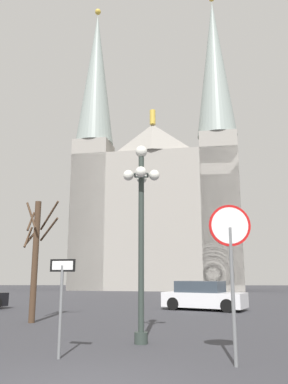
{
  "coord_description": "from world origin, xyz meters",
  "views": [
    {
      "loc": [
        1.19,
        -6.38,
        1.81
      ],
      "look_at": [
        0.54,
        20.74,
        7.6
      ],
      "focal_mm": 36.11,
      "sensor_mm": 36.0,
      "label": 1
    }
  ],
  "objects_px": {
    "cathedral": "(157,194)",
    "street_lamp": "(141,217)",
    "one_way_arrow_sign": "(61,293)",
    "stop_sign": "(231,248)",
    "parked_car_near_white": "(203,296)",
    "bare_tree": "(36,255)"
  },
  "relations": [
    {
      "from": "one_way_arrow_sign",
      "to": "stop_sign",
      "type": "bearing_deg",
      "value": -9.9
    },
    {
      "from": "stop_sign",
      "to": "parked_car_near_white",
      "type": "distance_m",
      "value": 12.66
    },
    {
      "from": "stop_sign",
      "to": "street_lamp",
      "type": "xyz_separation_m",
      "value": [
        -1.98,
        2.55,
        1.04
      ]
    },
    {
      "from": "street_lamp",
      "to": "parked_car_near_white",
      "type": "xyz_separation_m",
      "value": [
        2.92,
        9.96,
        -2.7
      ]
    },
    {
      "from": "cathedral",
      "to": "street_lamp",
      "type": "height_order",
      "value": "cathedral"
    },
    {
      "from": "parked_car_near_white",
      "to": "street_lamp",
      "type": "bearing_deg",
      "value": -106.35
    },
    {
      "from": "cathedral",
      "to": "street_lamp",
      "type": "bearing_deg",
      "value": -91.28
    },
    {
      "from": "one_way_arrow_sign",
      "to": "bare_tree",
      "type": "height_order",
      "value": "bare_tree"
    },
    {
      "from": "cathedral",
      "to": "one_way_arrow_sign",
      "type": "distance_m",
      "value": 39.38
    },
    {
      "from": "cathedral",
      "to": "street_lamp",
      "type": "xyz_separation_m",
      "value": [
        -0.81,
        -36.06,
        -8.16
      ]
    },
    {
      "from": "cathedral",
      "to": "one_way_arrow_sign",
      "type": "bearing_deg",
      "value": -93.84
    },
    {
      "from": "one_way_arrow_sign",
      "to": "street_lamp",
      "type": "height_order",
      "value": "street_lamp"
    },
    {
      "from": "stop_sign",
      "to": "street_lamp",
      "type": "height_order",
      "value": "street_lamp"
    },
    {
      "from": "one_way_arrow_sign",
      "to": "bare_tree",
      "type": "xyz_separation_m",
      "value": [
        -2.58,
        6.36,
        1.17
      ]
    },
    {
      "from": "stop_sign",
      "to": "one_way_arrow_sign",
      "type": "relative_size",
      "value": 1.53
    },
    {
      "from": "cathedral",
      "to": "bare_tree",
      "type": "relative_size",
      "value": 7.83
    },
    {
      "from": "cathedral",
      "to": "bare_tree",
      "type": "bearing_deg",
      "value": -99.22
    },
    {
      "from": "stop_sign",
      "to": "cathedral",
      "type": "bearing_deg",
      "value": 91.74
    },
    {
      "from": "cathedral",
      "to": "street_lamp",
      "type": "relative_size",
      "value": 6.73
    },
    {
      "from": "cathedral",
      "to": "one_way_arrow_sign",
      "type": "height_order",
      "value": "cathedral"
    },
    {
      "from": "stop_sign",
      "to": "bare_tree",
      "type": "xyz_separation_m",
      "value": [
        -6.3,
        7.02,
        0.22
      ]
    },
    {
      "from": "one_way_arrow_sign",
      "to": "bare_tree",
      "type": "bearing_deg",
      "value": 112.03
    }
  ]
}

